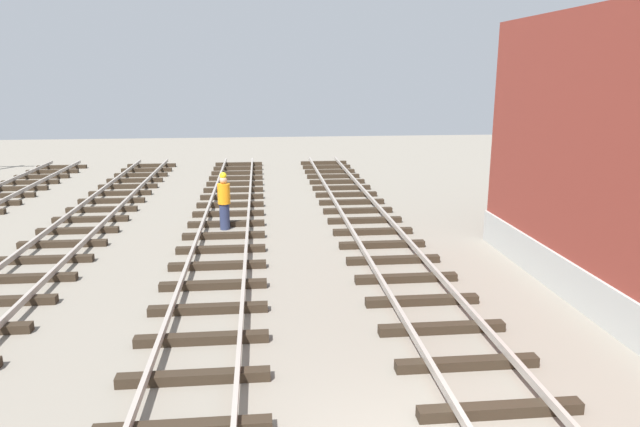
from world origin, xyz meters
TOP-DOWN VIEW (x-y plane):
  - track_worker_distant at (-3.24, 12.54)m, footprint 0.40×0.40m

SIDE VIEW (x-z plane):
  - track_worker_distant at x=-3.24m, z-range -0.01..1.86m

